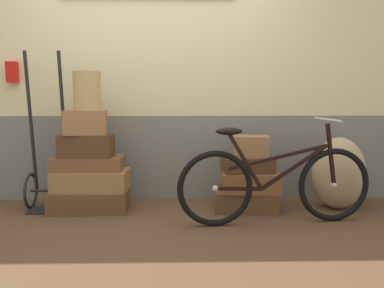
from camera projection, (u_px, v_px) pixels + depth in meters
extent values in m
cube|color=#513823|center=(151.00, 224.00, 3.54)|extent=(9.08, 5.20, 0.06)
cube|color=slate|center=(156.00, 156.00, 4.33)|extent=(7.08, 0.20, 0.85)
cube|color=beige|center=(155.00, 35.00, 4.18)|extent=(7.08, 0.20, 1.62)
cube|color=red|center=(12.00, 72.00, 4.05)|extent=(0.10, 0.08, 0.20)
cube|color=brown|center=(90.00, 200.00, 3.85)|extent=(0.71, 0.41, 0.19)
cube|color=olive|center=(91.00, 180.00, 3.82)|extent=(0.69, 0.39, 0.19)
cube|color=brown|center=(88.00, 163.00, 3.83)|extent=(0.64, 0.37, 0.12)
cube|color=#4C2D19|center=(86.00, 146.00, 3.78)|extent=(0.48, 0.28, 0.21)
cube|color=olive|center=(85.00, 123.00, 3.73)|extent=(0.39, 0.26, 0.22)
cube|color=brown|center=(246.00, 199.00, 3.89)|extent=(0.61, 0.48, 0.18)
cube|color=brown|center=(250.00, 181.00, 3.84)|extent=(0.53, 0.41, 0.18)
cube|color=#4C2D19|center=(247.00, 164.00, 3.83)|extent=(0.47, 0.36, 0.14)
cube|color=olive|center=(251.00, 146.00, 3.83)|extent=(0.35, 0.29, 0.19)
cylinder|color=tan|center=(87.00, 91.00, 3.73)|extent=(0.25, 0.25, 0.35)
torus|color=black|center=(31.00, 191.00, 3.91)|extent=(0.03, 0.34, 0.34)
torus|color=black|center=(69.00, 191.00, 3.91)|extent=(0.03, 0.34, 0.34)
cylinder|color=black|center=(50.00, 191.00, 3.91)|extent=(0.36, 0.02, 0.02)
cylinder|color=black|center=(31.00, 122.00, 3.83)|extent=(0.03, 0.19, 1.28)
cylinder|color=black|center=(64.00, 122.00, 3.84)|extent=(0.03, 0.19, 1.28)
cube|color=black|center=(47.00, 210.00, 3.82)|extent=(0.32, 0.22, 0.02)
ellipsoid|color=tan|center=(338.00, 173.00, 3.89)|extent=(0.49, 0.42, 0.67)
torus|color=black|center=(215.00, 189.00, 3.36)|extent=(0.62, 0.12, 0.62)
sphere|color=#B2B2B7|center=(215.00, 189.00, 3.36)|extent=(0.05, 0.05, 0.05)
torus|color=black|center=(334.00, 185.00, 3.50)|extent=(0.62, 0.12, 0.62)
sphere|color=#B2B2B7|center=(334.00, 185.00, 3.50)|extent=(0.05, 0.05, 0.05)
cube|color=black|center=(294.00, 167.00, 3.43)|extent=(0.56, 0.09, 0.37)
cube|color=black|center=(245.00, 162.00, 3.37)|extent=(0.30, 0.06, 0.47)
cube|color=black|center=(238.00, 189.00, 3.39)|extent=(0.39, 0.07, 0.04)
cube|color=black|center=(278.00, 157.00, 3.40)|extent=(0.83, 0.12, 0.21)
cube|color=black|center=(331.00, 154.00, 3.46)|extent=(0.11, 0.04, 0.52)
ellipsoid|color=black|center=(229.00, 131.00, 3.32)|extent=(0.23, 0.11, 0.06)
cylinder|color=#A5A5AD|center=(328.00, 120.00, 3.42)|extent=(0.07, 0.46, 0.02)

